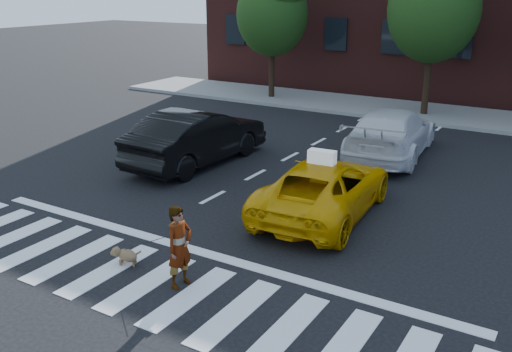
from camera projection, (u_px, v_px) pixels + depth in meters
The scene contains 11 objects.
ground at pixel (148, 283), 10.86m from camera, with size 120.00×120.00×0.00m, color black.
crosswalk at pixel (148, 283), 10.86m from camera, with size 13.00×2.40×0.01m, color silver.
stop_line at pixel (198, 251), 12.15m from camera, with size 12.00×0.30×0.01m, color silver.
sidewalk_far at pixel (415, 112), 25.01m from camera, with size 30.00×4.00×0.15m, color slate.
tree_left at pixel (273, 5), 26.62m from camera, with size 3.39×3.38×6.50m.
taxi at pixel (324, 188), 13.92m from camera, with size 2.26×4.91×1.36m, color #D89804.
black_sedan at pixel (197, 137), 17.83m from camera, with size 1.82×5.23×1.72m, color black.
white_suv at pixel (391, 133), 18.61m from camera, with size 2.23×5.48×1.59m, color silver.
woman at pixel (180, 247), 10.54m from camera, with size 0.58×0.38×1.59m, color #999999.
dog at pixel (125, 255), 11.51m from camera, with size 0.62×0.43×0.37m.
taxi_sign at pixel (322, 157), 13.49m from camera, with size 0.65×0.28×0.32m, color white.
Camera 1 is at (6.76, -7.16, 5.42)m, focal length 40.00 mm.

